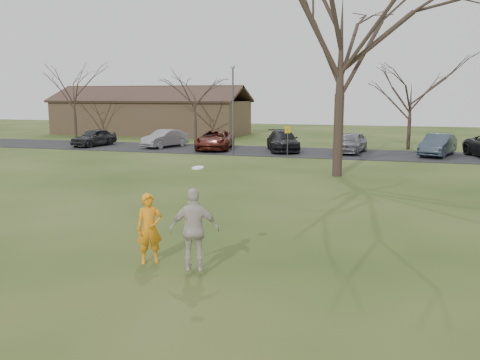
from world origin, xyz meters
name	(u,v)px	position (x,y,z in m)	size (l,w,h in m)	color
ground	(194,266)	(0.00, 0.00, 0.00)	(120.00, 120.00, 0.00)	#1E380F
parking_strip	(323,153)	(0.00, 25.00, 0.02)	(62.00, 6.50, 0.04)	black
player_defender	(149,229)	(-1.15, -0.05, 0.88)	(0.64, 0.42, 1.77)	orange
car_0	(94,137)	(-18.51, 24.52, 0.74)	(1.66, 4.12, 1.40)	#262629
car_1	(165,138)	(-12.58, 25.36, 0.74)	(1.47, 4.22, 1.39)	gray
car_2	(215,140)	(-8.20, 24.91, 0.78)	(2.45, 5.30, 1.47)	#541C13
car_3	(283,141)	(-3.02, 25.39, 0.79)	(2.10, 5.16, 1.50)	black
car_4	(351,142)	(1.92, 25.56, 0.80)	(1.79, 4.44, 1.51)	gray
car_5	(438,145)	(7.77, 25.43, 0.78)	(1.57, 4.50, 1.48)	#33404D
catching_play	(195,230)	(0.27, -0.58, 1.11)	(1.22, 0.80, 2.46)	beige
building	(152,116)	(-20.00, 38.00, 1.93)	(20.60, 8.50, 5.14)	#8C6D4C
lamp_post	(233,98)	(-6.00, 22.50, 3.97)	(0.34, 0.34, 6.27)	#47474C
sign_yellow	(288,136)	(-2.00, 22.00, 1.45)	(0.35, 0.35, 2.08)	#47474C
big_tree	(342,37)	(2.00, 15.00, 7.00)	(9.00, 9.00, 14.00)	#352821
small_tree_row	(389,98)	(4.38, 30.06, 3.89)	(55.00, 5.90, 8.50)	#352821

